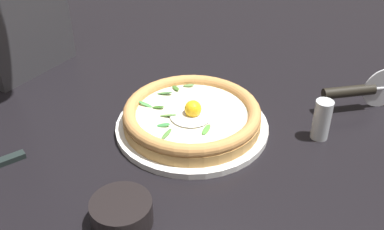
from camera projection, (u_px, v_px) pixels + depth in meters
name	position (u px, v px, depth m)	size (l,w,h in m)	color
ground_plane	(196.00, 123.00, 0.91)	(2.40, 2.40, 0.03)	black
pizza_plate	(192.00, 126.00, 0.87)	(0.29, 0.29, 0.01)	white
pizza	(192.00, 115.00, 0.85)	(0.26, 0.26, 0.06)	tan
side_bowl	(122.00, 212.00, 0.66)	(0.09, 0.09, 0.04)	black
pizza_cutter	(360.00, 90.00, 0.90)	(0.10, 0.15, 0.09)	silver
pepper_shaker	(322.00, 120.00, 0.83)	(0.03, 0.03, 0.08)	silver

